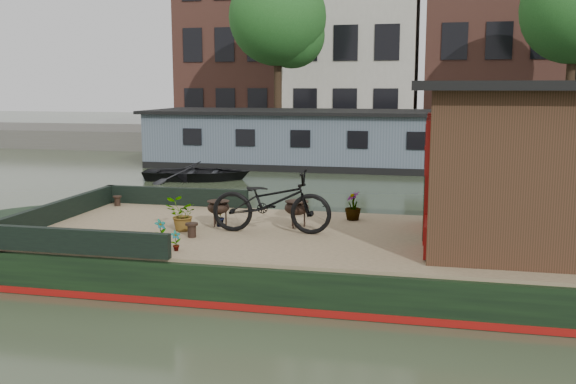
% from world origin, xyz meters
% --- Properties ---
extents(ground, '(120.00, 120.00, 0.00)m').
position_xyz_m(ground, '(0.00, 0.00, 0.00)').
color(ground, '#242F1E').
rests_on(ground, ground).
extents(houseboat_hull, '(14.01, 4.02, 0.60)m').
position_xyz_m(houseboat_hull, '(-1.33, 0.00, 0.27)').
color(houseboat_hull, black).
rests_on(houseboat_hull, ground).
extents(houseboat_deck, '(11.80, 3.80, 0.05)m').
position_xyz_m(houseboat_deck, '(0.00, 0.00, 0.62)').
color(houseboat_deck, '#99835E').
rests_on(houseboat_deck, houseboat_hull).
extents(bow_bulwark, '(3.00, 4.00, 0.35)m').
position_xyz_m(bow_bulwark, '(-5.07, 0.00, 0.82)').
color(bow_bulwark, black).
rests_on(bow_bulwark, houseboat_deck).
extents(cabin, '(4.00, 3.50, 2.42)m').
position_xyz_m(cabin, '(2.19, 0.00, 1.88)').
color(cabin, black).
rests_on(cabin, houseboat_deck).
extents(bicycle, '(1.99, 0.81, 1.02)m').
position_xyz_m(bicycle, '(-2.03, -0.04, 1.16)').
color(bicycle, black).
rests_on(bicycle, houseboat_deck).
extents(potted_plant_a, '(0.21, 0.23, 0.37)m').
position_xyz_m(potted_plant_a, '(-3.50, -1.09, 0.83)').
color(potted_plant_a, brown).
rests_on(potted_plant_a, houseboat_deck).
extents(potted_plant_b, '(0.24, 0.24, 0.34)m').
position_xyz_m(potted_plant_b, '(-3.00, 0.22, 0.82)').
color(potted_plant_b, brown).
rests_on(potted_plant_b, houseboat_deck).
extents(potted_plant_c, '(0.64, 0.62, 0.55)m').
position_xyz_m(potted_plant_c, '(-3.50, -0.25, 0.92)').
color(potted_plant_c, '#A14E2E').
rests_on(potted_plant_c, houseboat_deck).
extents(potted_plant_d, '(0.38, 0.38, 0.51)m').
position_xyz_m(potted_plant_d, '(-0.85, 1.24, 0.91)').
color(potted_plant_d, brown).
rests_on(potted_plant_d, houseboat_deck).
extents(potted_plant_e, '(0.19, 0.18, 0.30)m').
position_xyz_m(potted_plant_e, '(-3.09, -1.49, 0.80)').
color(potted_plant_e, brown).
rests_on(potted_plant_e, houseboat_deck).
extents(brazier_front, '(0.48, 0.48, 0.45)m').
position_xyz_m(brazier_front, '(-1.71, 0.46, 0.88)').
color(brazier_front, black).
rests_on(brazier_front, houseboat_deck).
extents(brazier_rear, '(0.42, 0.42, 0.43)m').
position_xyz_m(brazier_rear, '(-3.04, 0.28, 0.87)').
color(brazier_rear, black).
rests_on(brazier_rear, houseboat_deck).
extents(bollard_port, '(0.18, 0.18, 0.20)m').
position_xyz_m(bollard_port, '(-5.60, 1.58, 0.75)').
color(bollard_port, black).
rests_on(bollard_port, houseboat_deck).
extents(bollard_stbd, '(0.20, 0.20, 0.23)m').
position_xyz_m(bollard_stbd, '(-3.17, -0.64, 0.76)').
color(bollard_stbd, black).
rests_on(bollard_stbd, houseboat_deck).
extents(dinghy, '(3.84, 3.08, 0.71)m').
position_xyz_m(dinghy, '(-6.94, 9.58, 0.35)').
color(dinghy, black).
rests_on(dinghy, ground).
extents(far_houseboat, '(20.40, 4.40, 2.11)m').
position_xyz_m(far_houseboat, '(0.00, 14.00, 0.97)').
color(far_houseboat, '#505C6B').
rests_on(far_houseboat, ground).
extents(quay, '(60.00, 6.00, 0.90)m').
position_xyz_m(quay, '(0.00, 20.50, 0.45)').
color(quay, '#47443F').
rests_on(quay, ground).
extents(tree_left, '(4.40, 4.40, 7.40)m').
position_xyz_m(tree_left, '(-6.36, 19.07, 5.89)').
color(tree_left, '#332316').
rests_on(tree_left, quay).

